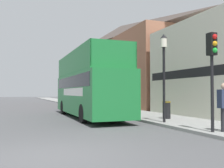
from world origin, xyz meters
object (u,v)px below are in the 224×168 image
Objects in this scene: pedestrian_nearest at (224,102)px; lamp_post_second at (106,71)px; traffic_signal at (212,59)px; lamp_post_nearest at (164,61)px; litter_bin at (167,109)px; tour_bus at (88,89)px; parked_car_ahead_of_bus at (75,102)px.

lamp_post_second reaches higher than pedestrian_nearest.
lamp_post_second is (-0.29, 12.70, 2.15)m from pedestrian_nearest.
lamp_post_nearest reaches higher than traffic_signal.
litter_bin is (1.14, 4.94, -2.21)m from traffic_signal.
litter_bin is (1.09, 1.48, -2.55)m from lamp_post_nearest.
lamp_post_nearest is 0.94× the size of lamp_post_second.
traffic_signal reaches higher than pedestrian_nearest.
tour_bus reaches higher than litter_bin.
lamp_post_nearest reaches higher than parked_car_ahead_of_bus.
lamp_post_second is (2.60, 3.90, 1.57)m from tour_bus.
traffic_signal is at bearing -102.97° from litter_bin.
tour_bus is 2.30× the size of lamp_post_nearest.
traffic_signal is 0.84× the size of lamp_post_nearest.
litter_bin is at bearing 53.78° from lamp_post_nearest.
pedestrian_nearest is at bearing -71.31° from tour_bus.
traffic_signal is at bearing -90.84° from lamp_post_nearest.
parked_car_ahead_of_bus is at bearing 102.71° from litter_bin.
litter_bin is at bearing -83.04° from lamp_post_second.
pedestrian_nearest is 1.86× the size of litter_bin.
lamp_post_second is at bearing 91.31° from pedestrian_nearest.
tour_bus is 2.31× the size of parked_car_ahead_of_bus.
lamp_post_second is at bearing 89.07° from lamp_post_nearest.
pedestrian_nearest is at bearing -88.69° from lamp_post_second.
lamp_post_nearest is (0.05, 3.45, 0.33)m from traffic_signal.
pedestrian_nearest is 4.06m from lamp_post_nearest.
lamp_post_second is at bearing -67.54° from parked_car_ahead_of_bus.
tour_bus is at bearing -96.81° from parked_car_ahead_of_bus.
parked_car_ahead_of_bus is at bearing 96.80° from pedestrian_nearest.
parked_car_ahead_of_bus is 2.40× the size of pedestrian_nearest.
tour_bus is 5.98m from lamp_post_nearest.
tour_bus is at bearing 133.00° from litter_bin.
lamp_post_second is 8.21m from litter_bin.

